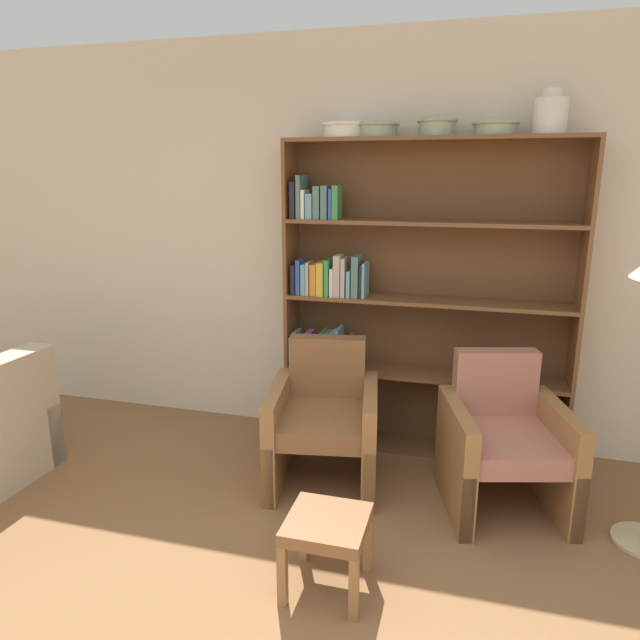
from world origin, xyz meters
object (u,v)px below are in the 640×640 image
at_px(bowl_olive, 495,127).
at_px(bowl_stoneware, 437,126).
at_px(bowl_cream, 345,129).
at_px(bowl_brass, 377,129).
at_px(armchair_cushioned, 503,441).
at_px(bookshelf, 400,307).
at_px(armchair_leather, 324,420).
at_px(footstool, 327,531).
at_px(vase_tall, 550,115).

bearing_deg(bowl_olive, bowl_stoneware, -180.00).
xyz_separation_m(bowl_cream, bowl_brass, (0.20, 0.00, -0.00)).
relative_size(bowl_olive, armchair_cushioned, 0.32).
relative_size(bookshelf, armchair_leather, 2.43).
bearing_deg(bowl_stoneware, bowl_olive, 0.00).
height_order(bowl_brass, bowl_stoneware, bowl_stoneware).
height_order(bowl_olive, armchair_leather, bowl_olive).
relative_size(bowl_cream, armchair_leather, 0.35).
distance_m(bowl_stoneware, armchair_cushioned, 1.90).
bearing_deg(bowl_brass, armchair_cushioned, -33.48).
bearing_deg(bowl_olive, armchair_cushioned, -74.51).
distance_m(bowl_stoneware, footstool, 2.40).
bearing_deg(armchair_leather, bowl_stoneware, -143.83).
bearing_deg(armchair_leather, armchair_cushioned, 170.20).
bearing_deg(vase_tall, bowl_olive, 180.00).
relative_size(bowl_stoneware, armchair_cushioned, 0.28).
height_order(bookshelf, vase_tall, vase_tall).
bearing_deg(bowl_brass, bowl_stoneware, -0.00).
xyz_separation_m(bookshelf, bowl_brass, (-0.18, -0.02, 1.13)).
bearing_deg(bookshelf, bowl_cream, -176.86).
xyz_separation_m(bowl_stoneware, armchair_leather, (-0.55, -0.57, -1.74)).
distance_m(bookshelf, armchair_leather, 0.92).
relative_size(bookshelf, armchair_cushioned, 2.43).
xyz_separation_m(bowl_stoneware, vase_tall, (0.64, 0.00, 0.05)).
xyz_separation_m(bookshelf, bowl_olive, (0.53, -0.02, 1.13)).
xyz_separation_m(bowl_stoneware, bowl_olive, (0.34, 0.00, -0.01)).
relative_size(bowl_brass, vase_tall, 1.09).
bearing_deg(bowl_cream, bookshelf, 3.14).
distance_m(bowl_cream, bowl_brass, 0.20).
bearing_deg(bookshelf, armchair_cushioned, -40.74).
distance_m(armchair_leather, footstool, 0.99).
height_order(bowl_cream, armchair_leather, bowl_cream).
bearing_deg(bowl_stoneware, bowl_cream, 180.00).
bearing_deg(armchair_cushioned, bowl_olive, -89.71).
distance_m(bowl_olive, footstool, 2.45).
xyz_separation_m(bookshelf, vase_tall, (0.83, -0.02, 1.19)).
distance_m(armchair_cushioned, footstool, 1.23).
xyz_separation_m(bowl_olive, armchair_cushioned, (0.16, -0.57, -1.73)).
distance_m(bowl_stoneware, vase_tall, 0.64).
height_order(bookshelf, bowl_olive, bowl_olive).
bearing_deg(bowl_stoneware, vase_tall, 0.00).
height_order(vase_tall, armchair_leather, vase_tall).
height_order(bowl_olive, footstool, bowl_olive).
bearing_deg(armchair_cushioned, vase_tall, -118.94).
height_order(bowl_stoneware, bowl_olive, bowl_stoneware).
distance_m(bowl_brass, footstool, 2.37).
distance_m(bowl_brass, bowl_stoneware, 0.37).
bearing_deg(bowl_cream, bowl_stoneware, 0.00).
height_order(bowl_cream, vase_tall, vase_tall).
xyz_separation_m(bowl_brass, footstool, (0.08, -1.51, -1.83)).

